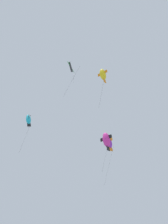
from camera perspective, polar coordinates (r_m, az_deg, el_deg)
The scene contains 5 objects.
kite_fish_near_right at distance 34.37m, azimuth 4.89°, elevation -6.08°, with size 1.76×1.46×5.45m.
kite_fish_low_drifter at distance 35.48m, azimuth -12.01°, elevation -1.61°, with size 1.40×1.17×6.07m.
kite_fish_far_centre at distance 40.46m, azimuth 5.46°, elevation -6.63°, with size 2.03×1.49×7.97m.
kite_fish_near_left at distance 30.06m, azimuth 4.14°, elevation 8.14°, with size 1.34×1.16×5.45m.
kite_diamond_upper_right at distance 29.54m, azimuth -2.93°, elevation 9.69°, with size 1.86×1.33×5.78m.
Camera 1 is at (-18.57, 19.42, 0.50)m, focal length 41.96 mm.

